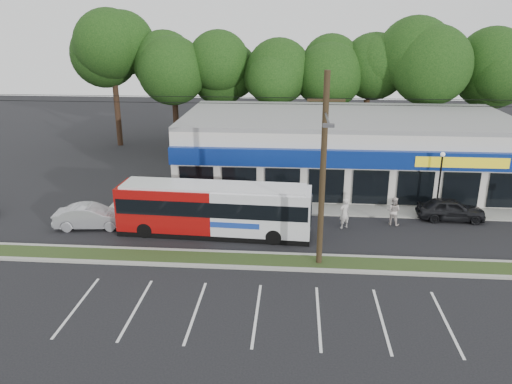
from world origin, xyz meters
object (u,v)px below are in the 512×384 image
object	(u,v)px
car_silver	(91,217)
pedestrian_b	(393,211)
utility_pole	(320,166)
car_dark	(451,209)
lamp_post	(440,176)
pedestrian_a	(344,213)
metrobus	(214,208)

from	to	relation	value
car_silver	pedestrian_b	size ratio (longest dim) A/B	2.44
utility_pole	car_dark	size ratio (longest dim) A/B	11.89
utility_pole	pedestrian_b	world-z (taller)	utility_pole
lamp_post	pedestrian_a	world-z (taller)	lamp_post
lamp_post	car_silver	world-z (taller)	lamp_post
pedestrian_a	pedestrian_b	size ratio (longest dim) A/B	1.07
lamp_post	pedestrian_b	distance (m)	4.13
car_dark	pedestrian_b	xyz separation A→B (m)	(-3.83, -1.11, 0.19)
pedestrian_a	utility_pole	bearing A→B (deg)	37.70
metrobus	car_silver	xyz separation A→B (m)	(-7.73, 0.32, -0.90)
utility_pole	car_dark	world-z (taller)	utility_pole
car_dark	pedestrian_b	world-z (taller)	pedestrian_b
metrobus	pedestrian_b	bearing A→B (deg)	14.74
car_silver	pedestrian_a	bearing A→B (deg)	-92.24
lamp_post	car_dark	distance (m)	2.24
lamp_post	metrobus	bearing A→B (deg)	-163.02
utility_pole	metrobus	size ratio (longest dim) A/B	4.33
pedestrian_a	lamp_post	bearing A→B (deg)	172.23
metrobus	car_dark	distance (m)	15.17
metrobus	pedestrian_b	world-z (taller)	metrobus
lamp_post	metrobus	world-z (taller)	lamp_post
car_dark	car_silver	bearing A→B (deg)	99.92
car_dark	pedestrian_a	xyz separation A→B (m)	(-6.94, -1.92, 0.26)
pedestrian_a	pedestrian_b	distance (m)	3.21
pedestrian_b	lamp_post	bearing A→B (deg)	-122.65
metrobus	pedestrian_b	distance (m)	11.18
car_silver	car_dark	bearing A→B (deg)	-88.72
car_dark	pedestrian_b	distance (m)	3.99
utility_pole	car_silver	bearing A→B (deg)	164.07
utility_pole	car_silver	world-z (taller)	utility_pole
metrobus	car_silver	size ratio (longest dim) A/B	2.60
pedestrian_b	car_silver	bearing A→B (deg)	31.38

